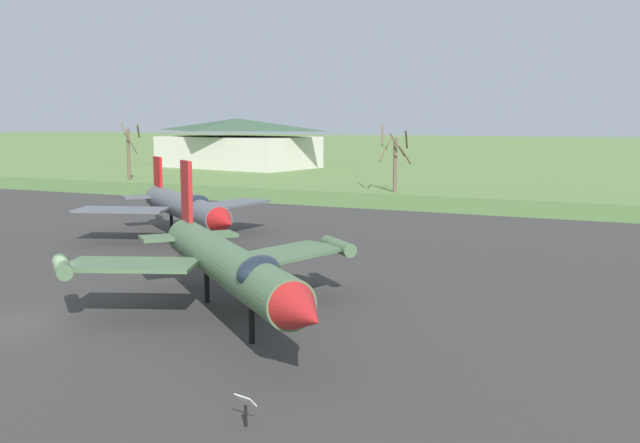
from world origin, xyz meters
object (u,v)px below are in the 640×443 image
at_px(info_placard_rear_center, 246,407).
at_px(jet_fighter_front_right, 185,207).
at_px(visitor_building, 238,144).
at_px(jet_fighter_rear_center, 229,264).
at_px(info_placard_front_right, 186,262).

bearing_deg(info_placard_rear_center, jet_fighter_front_right, 128.01).
bearing_deg(visitor_building, jet_fighter_rear_center, -59.09).
relative_size(jet_fighter_front_right, visitor_building, 0.53).
xyz_separation_m(info_placard_rear_center, visitor_building, (-50.95, 84.05, 3.13)).
xyz_separation_m(info_placard_front_right, jet_fighter_rear_center, (6.56, -6.56, 1.68)).
height_order(jet_fighter_front_right, jet_fighter_rear_center, jet_fighter_rear_center).
height_order(jet_fighter_front_right, info_placard_front_right, jet_fighter_front_right).
bearing_deg(info_placard_rear_center, info_placard_front_right, 129.55).
distance_m(jet_fighter_front_right, info_placard_rear_center, 28.00).
bearing_deg(info_placard_front_right, jet_fighter_rear_center, -45.01).
relative_size(jet_fighter_front_right, info_placard_front_right, 14.36).
height_order(jet_fighter_front_right, visitor_building, visitor_building).
bearing_deg(jet_fighter_rear_center, jet_fighter_front_right, 129.94).
height_order(info_placard_rear_center, visitor_building, visitor_building).
height_order(info_placard_front_right, visitor_building, visitor_building).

